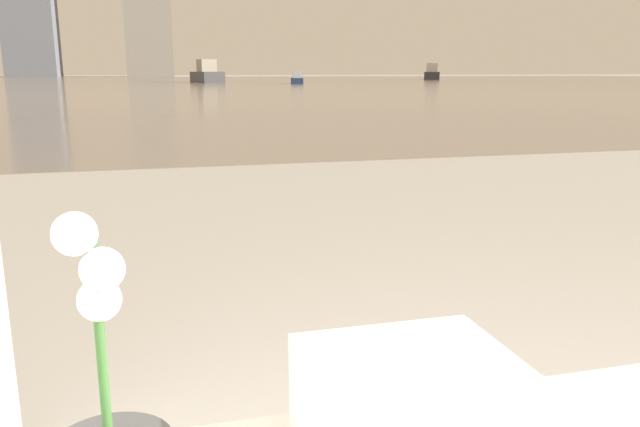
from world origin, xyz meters
name	(u,v)px	position (x,y,z in m)	size (l,w,h in m)	color
towel_stack	(404,407)	(-0.31, 0.82, 0.58)	(0.28, 0.21, 0.16)	white
harbor_water	(157,82)	(0.00, 62.00, 0.01)	(180.00, 110.00, 0.01)	gray
harbor_boat_0	(297,79)	(10.92, 50.56, 0.35)	(1.34, 2.72, 0.98)	navy
harbor_boat_1	(207,74)	(4.32, 57.87, 0.72)	(2.70, 5.62, 2.02)	#4C4C51
harbor_boat_2	(432,74)	(31.81, 69.96, 0.68)	(3.71, 5.37, 1.91)	#2D2D33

